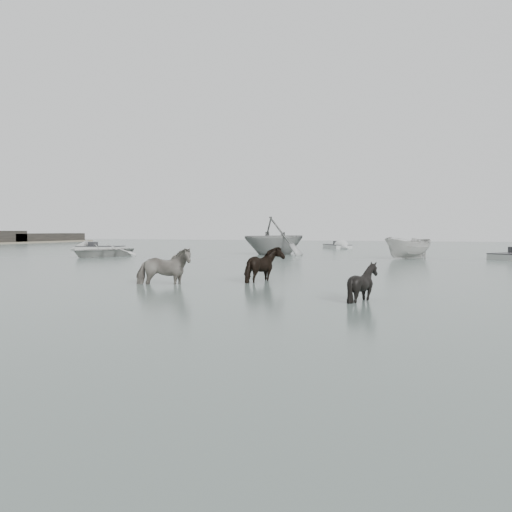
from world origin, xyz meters
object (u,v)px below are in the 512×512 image
at_px(pony_dark, 265,261).
at_px(pony_black, 363,276).
at_px(pony_pinto, 163,261).
at_px(rowboat_lead, 102,249).

relative_size(pony_dark, pony_black, 1.18).
bearing_deg(pony_pinto, rowboat_lead, 21.73).
bearing_deg(rowboat_lead, pony_black, -27.78).
bearing_deg(pony_dark, pony_black, -142.18).
distance_m(pony_dark, pony_black, 5.27).
bearing_deg(pony_dark, pony_pinto, 115.61).
distance_m(pony_pinto, pony_dark, 3.52).
distance_m(pony_pinto, rowboat_lead, 19.06).
bearing_deg(pony_pinto, pony_black, -124.23).
xyz_separation_m(pony_pinto, rowboat_lead, (-12.93, 14.00, -0.31)).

